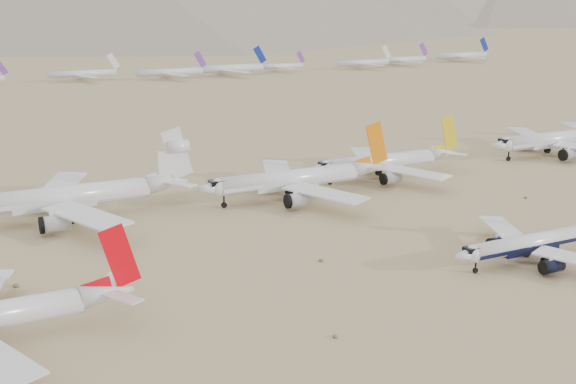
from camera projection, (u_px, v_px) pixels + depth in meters
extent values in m
plane|color=#86714E|center=(493.00, 261.00, 140.85)|extent=(7000.00, 7000.00, 0.00)
cylinder|color=silver|center=(532.00, 242.00, 139.30)|extent=(29.05, 3.43, 3.43)
cube|color=black|center=(532.00, 244.00, 139.42)|extent=(28.46, 3.48, 0.77)
sphere|color=silver|center=(473.00, 254.00, 133.11)|extent=(3.43, 3.43, 3.43)
cube|color=black|center=(471.00, 249.00, 132.64)|extent=(2.40, 2.23, 0.86)
cylinder|color=black|center=(553.00, 266.00, 133.01)|extent=(4.03, 2.47, 2.47)
cube|color=silver|center=(504.00, 229.00, 149.23)|extent=(11.22, 17.68, 0.54)
cylinder|color=black|center=(499.00, 243.00, 145.36)|extent=(4.03, 2.47, 2.47)
cylinder|color=black|center=(475.00, 270.00, 134.38)|extent=(1.03, 0.43, 1.03)
cylinder|color=black|center=(544.00, 261.00, 138.59)|extent=(1.44, 0.86, 1.44)
cylinder|color=black|center=(526.00, 253.00, 142.75)|extent=(1.44, 0.86, 1.44)
cone|color=silver|center=(107.00, 293.00, 113.01)|extent=(8.43, 4.05, 4.05)
cube|color=silver|center=(123.00, 297.00, 110.21)|extent=(5.35, 7.00, 0.24)
cube|color=silver|center=(112.00, 280.00, 116.94)|extent=(5.35, 7.00, 0.24)
cube|color=red|center=(120.00, 256.00, 112.47)|extent=(6.39, 0.32, 10.53)
cylinder|color=silver|center=(553.00, 139.00, 231.67)|extent=(38.53, 4.67, 4.67)
cube|color=silver|center=(552.00, 141.00, 231.82)|extent=(37.76, 4.74, 1.05)
sphere|color=silver|center=(507.00, 144.00, 223.45)|extent=(4.67, 4.67, 4.67)
cube|color=black|center=(505.00, 140.00, 222.82)|extent=(3.27, 3.04, 1.17)
cylinder|color=silver|center=(570.00, 154.00, 223.29)|extent=(5.35, 3.36, 3.36)
cube|color=silver|center=(529.00, 134.00, 244.89)|extent=(14.88, 23.45, 0.72)
cylinder|color=silver|center=(525.00, 143.00, 239.77)|extent=(5.35, 3.36, 3.36)
cylinder|color=black|center=(508.00, 159.00, 225.19)|extent=(1.40, 0.58, 1.40)
cylinder|color=black|center=(563.00, 154.00, 230.68)|extent=(1.96, 1.17, 1.96)
cylinder|color=black|center=(547.00, 150.00, 236.34)|extent=(1.96, 1.17, 1.96)
cylinder|color=silver|center=(380.00, 162.00, 202.86)|extent=(34.55, 4.20, 4.20)
cube|color=silver|center=(380.00, 163.00, 203.00)|extent=(33.86, 4.26, 0.94)
sphere|color=silver|center=(327.00, 168.00, 195.50)|extent=(4.20, 4.20, 4.20)
cube|color=black|center=(325.00, 164.00, 194.92)|extent=(2.94, 2.73, 1.05)
cone|color=silver|center=(442.00, 153.00, 211.88)|extent=(8.64, 4.20, 4.20)
cube|color=silver|center=(414.00, 172.00, 193.66)|extent=(13.34, 21.03, 0.65)
cube|color=silver|center=(455.00, 154.00, 209.01)|extent=(5.48, 7.17, 0.25)
cylinder|color=silver|center=(392.00, 178.00, 195.34)|extent=(4.80, 3.02, 3.02)
cube|color=silver|center=(365.00, 155.00, 214.73)|extent=(13.34, 21.03, 0.65)
cube|color=silver|center=(438.00, 149.00, 215.91)|extent=(5.48, 7.17, 0.25)
cylinder|color=silver|center=(358.00, 165.00, 210.13)|extent=(4.80, 3.02, 3.02)
cube|color=gold|center=(449.00, 133.00, 211.33)|extent=(6.55, 0.34, 10.79)
cylinder|color=black|center=(330.00, 182.00, 197.05)|extent=(1.26, 0.52, 1.26)
cylinder|color=black|center=(390.00, 177.00, 201.98)|extent=(1.76, 1.05, 1.76)
cylinder|color=black|center=(379.00, 172.00, 207.06)|extent=(1.76, 1.05, 1.76)
cylinder|color=silver|center=(289.00, 179.00, 181.86)|extent=(37.70, 4.61, 4.61)
cube|color=silver|center=(289.00, 181.00, 182.01)|extent=(36.94, 4.68, 1.04)
sphere|color=silver|center=(219.00, 187.00, 173.82)|extent=(4.61, 4.61, 4.61)
cube|color=black|center=(216.00, 183.00, 173.19)|extent=(3.23, 2.99, 1.15)
cone|color=silver|center=(368.00, 168.00, 191.70)|extent=(9.42, 4.61, 4.61)
cube|color=silver|center=(325.00, 193.00, 171.81)|extent=(14.56, 22.94, 0.71)
cube|color=silver|center=(383.00, 169.00, 188.56)|extent=(5.98, 7.82, 0.28)
cylinder|color=silver|center=(299.00, 200.00, 173.65)|extent=(5.24, 3.32, 3.32)
cube|color=silver|center=(277.00, 170.00, 194.82)|extent=(14.56, 22.94, 0.71)
cube|color=silver|center=(365.00, 162.00, 196.10)|extent=(5.98, 7.82, 0.28)
cylinder|color=silver|center=(266.00, 182.00, 189.81)|extent=(5.24, 3.32, 3.32)
cube|color=orange|center=(377.00, 143.00, 191.09)|extent=(7.14, 0.37, 11.77)
cylinder|color=black|center=(224.00, 205.00, 175.53)|extent=(1.38, 0.58, 1.38)
cylinder|color=black|center=(300.00, 198.00, 180.88)|extent=(1.94, 1.15, 1.94)
cylinder|color=black|center=(289.00, 192.00, 186.46)|extent=(1.94, 1.15, 1.94)
cylinder|color=silver|center=(59.00, 197.00, 164.22)|extent=(41.26, 4.94, 4.94)
cube|color=silver|center=(59.00, 199.00, 164.39)|extent=(40.43, 5.01, 1.11)
cone|color=silver|center=(167.00, 183.00, 175.00)|extent=(10.31, 4.94, 4.94)
cube|color=silver|center=(86.00, 216.00, 153.26)|extent=(15.93, 25.11, 0.77)
cube|color=silver|center=(181.00, 184.00, 171.58)|extent=(6.55, 8.56, 0.30)
cylinder|color=silver|center=(57.00, 223.00, 155.26)|extent=(5.73, 3.56, 3.56)
cube|color=silver|center=(63.00, 184.00, 178.36)|extent=(15.93, 25.11, 0.77)
cube|color=silver|center=(169.00, 175.00, 179.80)|extent=(6.55, 8.56, 0.30)
cylinder|color=silver|center=(43.00, 200.00, 172.86)|extent=(5.73, 3.56, 3.56)
cube|color=silver|center=(177.00, 153.00, 174.34)|extent=(7.82, 0.40, 12.88)
cylinder|color=silver|center=(178.00, 146.00, 174.04)|extent=(5.16, 3.20, 3.20)
cylinder|color=black|center=(71.00, 219.00, 163.19)|extent=(2.07, 1.23, 2.07)
cylinder|color=black|center=(65.00, 211.00, 169.17)|extent=(2.07, 1.23, 2.07)
sphere|color=silver|center=(566.00, 137.00, 235.37)|extent=(4.52, 4.52, 4.52)
cube|color=black|center=(565.00, 134.00, 234.75)|extent=(3.17, 2.94, 1.13)
cylinder|color=black|center=(568.00, 151.00, 237.04)|extent=(1.36, 0.57, 1.36)
cube|color=#6C3398|center=(1.00, 68.00, 409.95)|extent=(7.06, 0.35, 8.90)
cylinder|color=silver|center=(82.00, 74.00, 433.38)|extent=(40.29, 3.98, 3.98)
cube|color=silver|center=(113.00, 61.00, 439.69)|extent=(8.02, 0.40, 10.11)
cube|color=silver|center=(86.00, 76.00, 424.52)|extent=(10.62, 18.55, 0.40)
cube|color=silver|center=(79.00, 73.00, 442.56)|extent=(10.62, 18.55, 0.40)
cylinder|color=silver|center=(170.00, 72.00, 442.01)|extent=(41.76, 4.13, 4.13)
cube|color=#6C3398|center=(200.00, 59.00, 448.55)|extent=(8.32, 0.41, 10.48)
cube|color=silver|center=(176.00, 75.00, 432.82)|extent=(11.00, 19.22, 0.41)
cube|color=silver|center=(165.00, 71.00, 451.53)|extent=(11.00, 19.22, 0.41)
cylinder|color=silver|center=(228.00, 68.00, 460.43)|extent=(47.42, 4.69, 4.69)
cube|color=navy|center=(260.00, 55.00, 467.86)|extent=(9.44, 0.47, 11.89)
cube|color=silver|center=(235.00, 71.00, 450.00)|extent=(12.49, 21.83, 0.47)
cube|color=silver|center=(221.00, 68.00, 471.24)|extent=(12.49, 21.83, 0.47)
cylinder|color=silver|center=(280.00, 66.00, 482.48)|extent=(33.55, 3.32, 3.32)
cube|color=#6C3398|center=(301.00, 57.00, 487.73)|extent=(6.68, 0.33, 8.42)
cube|color=silver|center=(285.00, 68.00, 475.10)|extent=(8.84, 15.44, 0.33)
cube|color=silver|center=(274.00, 66.00, 490.12)|extent=(8.84, 15.44, 0.33)
cylinder|color=silver|center=(363.00, 63.00, 503.84)|extent=(40.27, 3.98, 3.98)
cube|color=silver|center=(386.00, 52.00, 510.14)|extent=(8.02, 0.40, 10.10)
cube|color=silver|center=(371.00, 65.00, 494.98)|extent=(10.61, 18.54, 0.40)
cube|color=silver|center=(356.00, 62.00, 513.01)|extent=(10.61, 18.54, 0.40)
cylinder|color=silver|center=(401.00, 60.00, 526.56)|extent=(41.27, 4.08, 4.08)
cube|color=#6C3398|center=(424.00, 49.00, 533.02)|extent=(8.22, 0.41, 10.35)
cube|color=silver|center=(410.00, 62.00, 517.48)|extent=(10.87, 19.00, 0.41)
cube|color=silver|center=(393.00, 59.00, 535.96)|extent=(10.87, 19.00, 0.41)
cylinder|color=silver|center=(461.00, 55.00, 559.83)|extent=(46.48, 4.59, 4.59)
cube|color=navy|center=(484.00, 44.00, 567.11)|extent=(9.26, 0.46, 11.66)
cube|color=silver|center=(472.00, 57.00, 549.61)|extent=(12.25, 21.40, 0.46)
cube|color=silver|center=(452.00, 55.00, 570.42)|extent=(12.25, 21.40, 0.46)
ellipsoid|color=brown|center=(16.00, 285.00, 127.96)|extent=(1.12, 1.12, 0.62)
ellipsoid|color=brown|center=(335.00, 336.00, 109.09)|extent=(0.84, 0.84, 0.46)
ellipsoid|color=brown|center=(321.00, 260.00, 140.26)|extent=(0.98, 0.98, 0.54)
ellipsoid|color=brown|center=(526.00, 197.00, 183.75)|extent=(0.98, 0.98, 0.54)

